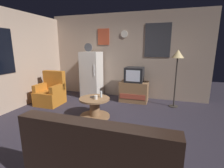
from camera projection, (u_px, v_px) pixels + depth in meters
The scene contains 12 objects.
ground_plane at pixel (97, 128), 3.47m from camera, with size 12.00×12.00×0.00m, color #2D2833.
wall_with_art at pixel (125, 56), 5.44m from camera, with size 5.20×0.12×2.71m.
fridge at pixel (92, 75), 5.48m from camera, with size 0.60×0.62×1.77m.
tv_stand at pixel (134, 92), 5.09m from camera, with size 0.84×0.53×0.62m.
crt_tv at pixel (134, 75), 4.98m from camera, with size 0.54×0.51×0.44m.
standing_lamp at pixel (178, 58), 4.39m from camera, with size 0.32×0.32×1.59m.
coffee_table at pixel (95, 108), 3.95m from camera, with size 0.72×0.72×0.48m.
wine_glass at pixel (101, 94), 3.95m from camera, with size 0.05×0.05×0.15m, color silver.
mug_ceramic_white at pixel (96, 97), 3.80m from camera, with size 0.08×0.08×0.09m, color silver.
remote_control at pixel (93, 97), 3.95m from camera, with size 0.15×0.04×0.02m, color black.
armchair at pixel (51, 93), 4.86m from camera, with size 0.68×0.68×0.96m.
couch at pixel (102, 161), 1.99m from camera, with size 1.70×0.80×0.92m.
Camera 1 is at (1.28, -2.93, 1.66)m, focal length 26.49 mm.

